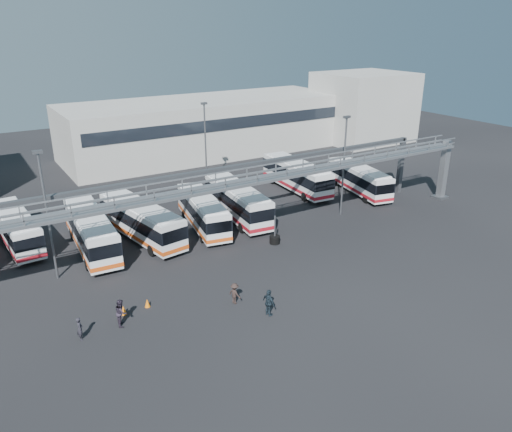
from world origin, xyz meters
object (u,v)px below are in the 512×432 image
light_pole_left (47,210)px  light_pole_back (205,142)px  bus_2 (91,231)px  pedestrian_c (235,293)px  bus_4 (203,211)px  bus_7 (297,175)px  cone_right (123,310)px  pedestrian_d (269,303)px  light_pole_mid (344,161)px  bus_1 (16,227)px  pedestrian_b (121,312)px  bus_3 (142,220)px  bus_5 (237,201)px  cone_left (147,303)px  tire_stack (275,239)px  pedestrian_a (80,329)px  bus_8 (359,178)px

light_pole_left → light_pole_back: (20.00, 14.00, 0.00)m
bus_2 → pedestrian_c: bearing=-62.9°
light_pole_back → bus_4: light_pole_back is taller
bus_7 → cone_right: 30.23m
light_pole_back → pedestrian_c: size_ratio=6.48×
pedestrian_d → cone_right: 9.97m
light_pole_mid → bus_1: (-29.63, 9.21, -3.99)m
bus_1 → light_pole_back: bearing=11.0°
bus_2 → pedestrian_b: 12.70m
light_pole_left → bus_1: size_ratio=0.97×
pedestrian_b → light_pole_mid: bearing=-55.3°
bus_3 → light_pole_mid: bearing=-22.7°
bus_3 → bus_5: bearing=-9.3°
bus_7 → pedestrian_c: size_ratio=7.42×
bus_5 → cone_left: bus_5 is taller
bus_5 → cone_left: bearing=-134.8°
bus_4 → pedestrian_d: 16.65m
cone_left → tire_stack: tire_stack is taller
pedestrian_a → cone_right: 3.52m
bus_7 → bus_8: bearing=-34.6°
pedestrian_c → light_pole_mid: bearing=-81.0°
pedestrian_d → tire_stack: tire_stack is taller
light_pole_mid → bus_1: 31.29m
bus_4 → bus_2: bearing=-172.1°
light_pole_mid → cone_right: light_pole_mid is taller
bus_7 → pedestrian_b: bearing=-143.6°
bus_1 → pedestrian_c: (11.60, -18.76, -0.95)m
light_pole_mid → pedestrian_c: 20.99m
bus_1 → pedestrian_b: 17.64m
bus_8 → light_pole_left: bearing=-163.3°
light_pole_left → bus_3: light_pole_left is taller
bus_2 → tire_stack: size_ratio=4.26×
bus_8 → pedestrian_a: bus_8 is taller
bus_8 → cone_right: (-31.55, -11.03, -1.44)m
cone_right → tire_stack: bearing=15.7°
pedestrian_c → pedestrian_d: pedestrian_d is taller
bus_1 → pedestrian_a: size_ratio=6.70×
bus_8 → tire_stack: bearing=-146.2°
bus_4 → pedestrian_c: bus_4 is taller
bus_2 → pedestrian_d: 18.34m
bus_5 → pedestrian_b: bearing=-136.0°
light_pole_back → bus_8: size_ratio=0.95×
light_pole_mid → pedestrian_d: bearing=-144.2°
bus_8 → bus_4: bearing=-168.7°
bus_3 → cone_right: size_ratio=17.44×
light_pole_mid → bus_8: (6.32, 4.23, -3.96)m
cone_left → bus_7: bearing=32.7°
light_pole_back → bus_2: (-16.27, -10.39, -3.83)m
pedestrian_b → bus_7: bearing=-40.2°
pedestrian_c → pedestrian_d: 2.85m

